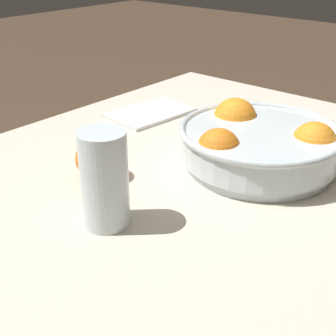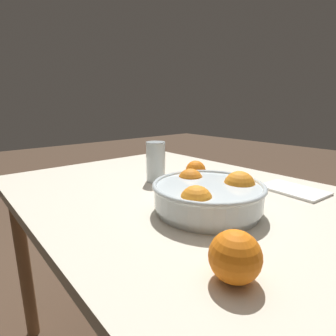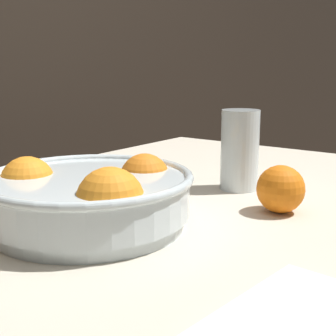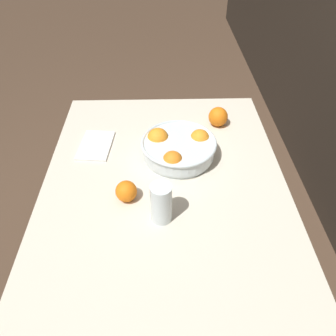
{
  "view_description": "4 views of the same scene",
  "coord_description": "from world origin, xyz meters",
  "views": [
    {
      "loc": [
        0.52,
        0.43,
        1.1
      ],
      "look_at": [
        0.02,
        0.01,
        0.77
      ],
      "focal_mm": 50.0,
      "sensor_mm": 36.0,
      "label": 1
    },
    {
      "loc": [
        -0.58,
        0.55,
        0.99
      ],
      "look_at": [
        0.03,
        0.03,
        0.79
      ],
      "focal_mm": 28.0,
      "sensor_mm": 36.0,
      "label": 2
    },
    {
      "loc": [
        -0.6,
        -0.4,
        0.94
      ],
      "look_at": [
        -0.01,
        0.03,
        0.78
      ],
      "focal_mm": 50.0,
      "sensor_mm": 36.0,
      "label": 3
    },
    {
      "loc": [
        0.81,
        -0.01,
        1.55
      ],
      "look_at": [
        -0.04,
        0.01,
        0.78
      ],
      "focal_mm": 35.0,
      "sensor_mm": 36.0,
      "label": 4
    }
  ],
  "objects": [
    {
      "name": "napkin",
      "position": [
        -0.24,
        -0.28,
        0.72
      ],
      "size": [
        0.2,
        0.14,
        0.01
      ],
      "primitive_type": "cube",
      "rotation": [
        0.0,
        0.0,
        -0.1
      ],
      "color": "white",
      "rests_on": "dining_table"
    },
    {
      "name": "fruit_bowl",
      "position": [
        -0.17,
        0.05,
        0.76
      ],
      "size": [
        0.29,
        0.29,
        0.1
      ],
      "color": "silver",
      "rests_on": "dining_table"
    },
    {
      "name": "dining_table",
      "position": [
        0.0,
        0.0,
        0.64
      ],
      "size": [
        1.19,
        0.87,
        0.72
      ],
      "color": "beige",
      "rests_on": "ground_plane"
    },
    {
      "name": "orange_loose_near_bowl",
      "position": [
        -0.38,
        0.24,
        0.76
      ],
      "size": [
        0.08,
        0.08,
        0.08
      ],
      "primitive_type": "sphere",
      "color": "orange",
      "rests_on": "dining_table"
    },
    {
      "name": "juice_glass",
      "position": [
        0.14,
        -0.01,
        0.78
      ],
      "size": [
        0.07,
        0.07,
        0.14
      ],
      "color": "#F4A314",
      "rests_on": "dining_table"
    },
    {
      "name": "orange_loose_front",
      "position": [
        0.05,
        -0.13,
        0.75
      ],
      "size": [
        0.07,
        0.07,
        0.07
      ],
      "primitive_type": "sphere",
      "color": "orange",
      "rests_on": "dining_table"
    }
  ]
}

